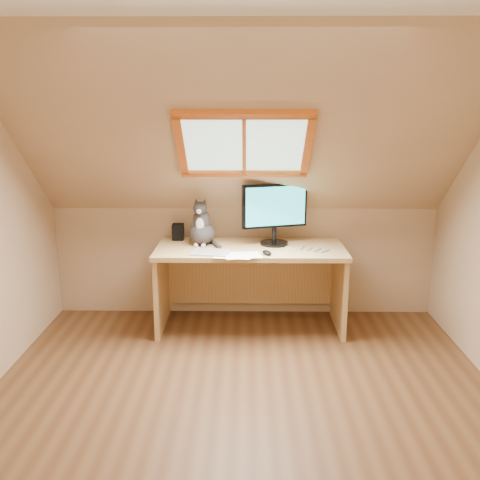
{
  "coord_description": "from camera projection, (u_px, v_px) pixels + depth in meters",
  "views": [
    {
      "loc": [
        0.02,
        -3.04,
        1.9
      ],
      "look_at": [
        -0.03,
        1.0,
        0.89
      ],
      "focal_mm": 40.0,
      "sensor_mm": 36.0,
      "label": 1
    }
  ],
  "objects": [
    {
      "name": "cat",
      "position": [
        202.0,
        228.0,
        4.63
      ],
      "size": [
        0.26,
        0.3,
        0.42
      ],
      "color": "#3E3937",
      "rests_on": "desk"
    },
    {
      "name": "desk_speaker",
      "position": [
        178.0,
        232.0,
        4.81
      ],
      "size": [
        0.1,
        0.1,
        0.14
      ],
      "primitive_type": "cube",
      "rotation": [
        0.0,
        0.0,
        0.0
      ],
      "color": "black",
      "rests_on": "desk"
    },
    {
      "name": "graphics_tablet",
      "position": [
        210.0,
        252.0,
        4.38
      ],
      "size": [
        0.33,
        0.26,
        0.01
      ],
      "primitive_type": "cube",
      "rotation": [
        0.0,
        0.0,
        -0.16
      ],
      "color": "#B2B2B7",
      "rests_on": "desk"
    },
    {
      "name": "monitor",
      "position": [
        275.0,
        210.0,
        4.58
      ],
      "size": [
        0.56,
        0.24,
        0.53
      ],
      "color": "black",
      "rests_on": "desk"
    },
    {
      "name": "papers",
      "position": [
        243.0,
        255.0,
        4.32
      ],
      "size": [
        0.33,
        0.27,
        0.0
      ],
      "color": "white",
      "rests_on": "desk"
    },
    {
      "name": "room_shell",
      "position": [
        243.0,
        193.0,
        2.98
      ],
      "size": [
        3.52,
        3.52,
        2.41
      ],
      "color": "tan",
      "rests_on": "ground"
    },
    {
      "name": "desk",
      "position": [
        250.0,
        270.0,
        4.7
      ],
      "size": [
        1.61,
        0.7,
        0.74
      ],
      "color": "tan",
      "rests_on": "ground"
    },
    {
      "name": "mouse",
      "position": [
        267.0,
        253.0,
        4.33
      ],
      "size": [
        0.1,
        0.12,
        0.03
      ],
      "primitive_type": "ellipsoid",
      "rotation": [
        0.0,
        0.0,
        0.43
      ],
      "color": "black",
      "rests_on": "desk"
    },
    {
      "name": "cables",
      "position": [
        303.0,
        250.0,
        4.45
      ],
      "size": [
        0.51,
        0.26,
        0.01
      ],
      "color": "silver",
      "rests_on": "desk"
    },
    {
      "name": "ground",
      "position": [
        243.0,
        413.0,
        3.41
      ],
      "size": [
        3.5,
        3.5,
        0.0
      ],
      "primitive_type": "plane",
      "color": "brown",
      "rests_on": "ground"
    }
  ]
}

